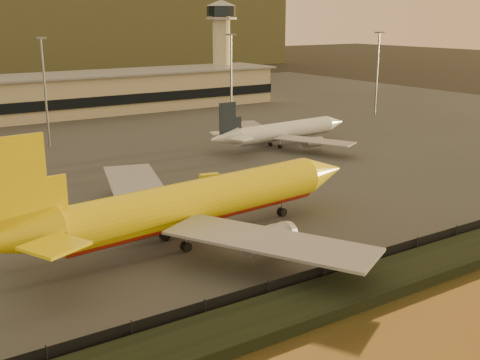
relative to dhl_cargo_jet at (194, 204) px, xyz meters
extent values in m
plane|color=black|center=(11.67, -7.48, -5.46)|extent=(900.00, 900.00, 0.00)
cube|color=black|center=(11.67, -24.48, -4.76)|extent=(320.00, 7.00, 1.40)
cube|color=#2D2D2D|center=(11.67, 87.52, -5.36)|extent=(320.00, 220.00, 0.20)
cube|color=black|center=(11.67, -20.48, -4.16)|extent=(300.00, 0.05, 2.20)
cube|color=tan|center=(11.67, 117.52, 0.74)|extent=(160.00, 22.00, 12.00)
cube|color=black|center=(11.67, 106.32, -0.26)|extent=(160.00, 0.60, 3.00)
cube|color=gray|center=(11.67, 117.52, 7.04)|extent=(164.00, 24.00, 0.60)
cylinder|color=tan|center=(81.67, 123.52, 9.74)|extent=(6.40, 6.40, 30.00)
cylinder|color=black|center=(81.67, 123.52, 26.49)|extent=(10.40, 10.40, 3.50)
cone|color=gray|center=(81.67, 123.52, 29.24)|extent=(11.20, 11.20, 2.00)
cylinder|color=gray|center=(81.67, 123.52, 23.94)|extent=(11.20, 11.20, 0.80)
cylinder|color=slate|center=(1.67, 72.52, 7.24)|extent=(0.50, 0.50, 25.00)
cube|color=slate|center=(1.67, 72.52, 19.94)|extent=(2.20, 2.20, 0.40)
cylinder|color=slate|center=(51.67, 70.52, 7.24)|extent=(0.50, 0.50, 25.00)
cube|color=slate|center=(51.67, 70.52, 19.94)|extent=(2.20, 2.20, 0.40)
cylinder|color=slate|center=(101.67, 64.52, 7.24)|extent=(0.50, 0.50, 25.00)
cube|color=slate|center=(101.67, 64.52, 19.94)|extent=(2.20, 2.20, 0.40)
cube|color=brown|center=(101.67, 332.52, 29.54)|extent=(220.00, 160.00, 70.00)
cylinder|color=yellow|center=(1.07, 0.10, 0.32)|extent=(40.99, 9.74, 5.87)
cylinder|color=#A21A09|center=(1.07, 0.10, -0.71)|extent=(39.74, 8.34, 4.58)
cone|color=yellow|center=(25.21, 2.43, 0.32)|extent=(8.42, 6.60, 5.87)
cone|color=yellow|center=(-24.20, -2.33, 0.76)|extent=(10.67, 6.81, 5.87)
cube|color=yellow|center=(-23.07, -2.22, 7.21)|extent=(6.22, 1.06, 10.27)
cube|color=yellow|center=(-22.51, 3.72, 1.20)|extent=(6.71, 6.66, 0.35)
cube|color=yellow|center=(-21.39, -7.96, 1.20)|extent=(7.40, 7.36, 0.35)
cube|color=gray|center=(-1.55, 15.55, -0.71)|extent=(14.78, 26.58, 0.35)
cylinder|color=gray|center=(1.62, 12.03, -2.32)|extent=(7.05, 3.86, 3.23)
cube|color=gray|center=(1.45, -15.56, -0.71)|extent=(18.73, 26.16, 0.35)
cylinder|color=gray|center=(3.89, -11.50, -2.32)|extent=(7.05, 3.86, 3.23)
cylinder|color=black|center=(16.51, 1.59, -4.61)|extent=(1.38, 1.15, 1.29)
cylinder|color=slate|center=(16.51, 1.59, -3.94)|extent=(0.23, 0.23, 2.64)
cylinder|color=black|center=(-2.89, -2.93, -4.61)|extent=(1.38, 1.15, 1.29)
cylinder|color=slate|center=(-2.89, -2.93, -3.94)|extent=(0.23, 0.23, 2.64)
cylinder|color=black|center=(-3.39, 2.32, -4.61)|extent=(1.38, 1.15, 1.29)
cylinder|color=slate|center=(-3.39, 2.32, -3.94)|extent=(0.23, 0.23, 2.64)
cylinder|color=silver|center=(49.04, 42.94, -1.51)|extent=(28.62, 6.00, 3.95)
cylinder|color=gray|center=(49.04, 42.94, -2.20)|extent=(27.77, 5.08, 3.08)
cone|color=silver|center=(65.96, 44.18, -1.51)|extent=(5.80, 4.34, 3.95)
cone|color=silver|center=(31.33, 41.65, -1.21)|extent=(7.37, 4.45, 3.95)
cube|color=black|center=(32.12, 41.71, 3.13)|extent=(4.35, 0.63, 6.90)
cube|color=silver|center=(32.62, 45.70, -0.92)|extent=(4.73, 4.58, 0.24)
cube|color=silver|center=(33.19, 37.83, -0.92)|extent=(5.07, 4.96, 0.24)
cube|color=gray|center=(47.46, 53.71, -2.20)|extent=(10.69, 18.59, 0.24)
cylinder|color=gray|center=(49.62, 51.19, -3.28)|extent=(4.88, 2.51, 2.17)
cube|color=gray|center=(49.04, 32.06, -2.20)|extent=(12.79, 18.37, 0.24)
cylinder|color=gray|center=(50.81, 34.86, -3.28)|extent=(4.88, 2.51, 2.17)
cylinder|color=black|center=(59.86, 43.73, -4.82)|extent=(0.92, 0.75, 0.87)
cylinder|color=slate|center=(59.86, 43.73, -4.37)|extent=(0.21, 0.21, 1.78)
cylinder|color=black|center=(46.21, 40.96, -4.82)|extent=(0.92, 0.75, 0.87)
cylinder|color=slate|center=(46.21, 40.96, -4.37)|extent=(0.21, 0.21, 1.78)
cylinder|color=black|center=(45.96, 44.50, -4.82)|extent=(0.92, 0.75, 0.87)
cylinder|color=slate|center=(45.96, 44.50, -4.37)|extent=(0.21, 0.21, 1.78)
cube|color=yellow|center=(17.14, 24.65, -4.44)|extent=(3.86, 2.34, 1.62)
cube|color=silver|center=(-18.05, 22.45, -4.25)|extent=(4.86, 3.27, 2.01)
camera|label=1|loc=(-38.07, -68.58, 24.75)|focal=45.00mm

